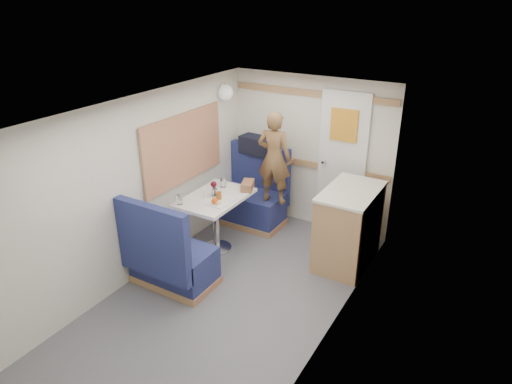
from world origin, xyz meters
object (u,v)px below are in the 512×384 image
Objects in this scene: dinette_table at (215,208)px; galley_counter at (348,226)px; beer_glass at (219,196)px; duffel_bag at (258,146)px; salt_grinder at (205,194)px; person at (274,158)px; wine_glass at (214,185)px; tumbler_right at (215,193)px; cheese_block at (217,202)px; orange_fruit at (215,201)px; tumbler_left at (179,199)px; bread_loaf at (248,185)px; tumbler_mid at (223,183)px; pepper_grinder at (214,189)px; bench_near at (170,261)px; bench_far at (252,201)px; dome_light at (225,92)px; tray at (221,201)px.

galley_counter is at bearing 20.54° from dinette_table.
beer_glass reaches higher than dinette_table.
salt_grinder is (-0.02, -1.20, -0.25)m from duffel_bag.
wine_glass is (-0.43, -0.70, -0.20)m from person.
cheese_block is at bearing -48.99° from tumbler_right.
orange_fruit is at bearing 66.91° from person.
tumbler_left is 0.87m from bread_loaf.
pepper_grinder is at bearing -86.29° from tumbler_mid.
galley_counter is 10.01× the size of cheese_block.
person is (0.39, 1.61, 0.74)m from bench_near.
tumbler_left reaches higher than dinette_table.
wine_glass is 0.15m from salt_grinder.
galley_counter is 3.80× the size of bread_loaf.
bench_far is 1.51m from galley_counter.
duffel_bag is at bearing 93.34° from tumbler_right.
duffel_bag is 0.83m from bread_loaf.
pepper_grinder is (0.16, 0.45, -0.01)m from tumbler_left.
galley_counter is 1.95m from tumbler_left.
dome_light is at bearing 108.27° from salt_grinder.
tray is at bearing -28.41° from tumbler_right.
tray is (-0.24, -0.83, -0.31)m from person.
tray is 0.09m from cheese_block.
galley_counter is at bearing 17.35° from pepper_grinder.
salt_grinder reaches higher than orange_fruit.
wine_glass is 0.20m from beer_glass.
person is 10.40× the size of tumbler_mid.
wine_glass is at bearing -82.80° from tumbler_mid.
salt_grinder is (-0.08, 0.78, 0.47)m from bench_near.
dinette_table is 0.88× the size of bench_far.
bench_near is at bearing -100.61° from tray.
orange_fruit reaches higher than dinette_table.
salt_grinder is at bearing -142.26° from tumbler_right.
pepper_grinder is at bearing 139.52° from beer_glass.
salt_grinder is at bearing -106.69° from wine_glass.
beer_glass is at bearing -29.46° from tumbler_right.
galley_counter is at bearing 161.80° from person.
tumbler_mid is (-0.07, 1.15, 0.48)m from bench_near.
tumbler_mid is 1.07× the size of pepper_grinder.
pepper_grinder reaches higher than orange_fruit.
person is at bearing 61.29° from tumbler_left.
bench_near is 2.11m from duffel_bag.
dome_light reaches higher than person.
duffel_bag is at bearing 110.71° from bread_loaf.
galley_counter reaches higher than tumbler_left.
cheese_block is 0.33m from pepper_grinder.
wine_glass reaches higher than salt_grinder.
cheese_block is 0.81× the size of tumbler_mid.
dinette_table is 2.75× the size of tray.
dome_light is 1.36m from tumbler_right.
wine_glass is at bearing -93.07° from bench_far.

